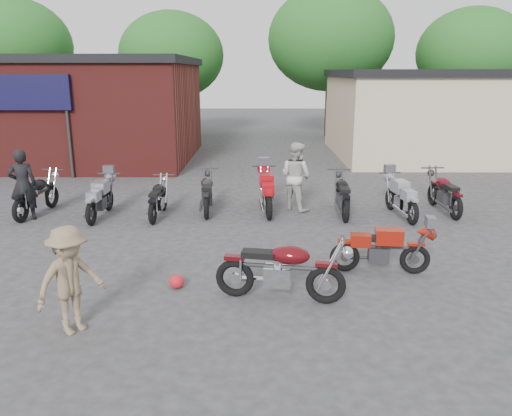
{
  "coord_description": "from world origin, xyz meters",
  "views": [
    {
      "loc": [
        -0.03,
        -7.61,
        3.68
      ],
      "look_at": [
        -0.09,
        2.55,
        0.9
      ],
      "focal_mm": 35.0,
      "sensor_mm": 36.0,
      "label": 1
    }
  ],
  "objects_px": {
    "sportbike": "(382,247)",
    "row_bike_3": "(207,191)",
    "person_tan": "(70,280)",
    "row_bike_4": "(267,190)",
    "row_bike_2": "(158,197)",
    "row_bike_1": "(100,196)",
    "row_bike_6": "(401,196)",
    "person_light": "(296,176)",
    "person_dark": "(23,185)",
    "vintage_motorcycle": "(282,266)",
    "row_bike_5": "(342,193)",
    "row_bike_0": "(37,193)",
    "helmet": "(176,281)",
    "row_bike_7": "(444,191)"
  },
  "relations": [
    {
      "from": "vintage_motorcycle",
      "to": "helmet",
      "type": "relative_size",
      "value": 7.76
    },
    {
      "from": "row_bike_2",
      "to": "row_bike_4",
      "type": "relative_size",
      "value": 0.87
    },
    {
      "from": "helmet",
      "to": "person_dark",
      "type": "bearing_deg",
      "value": 137.21
    },
    {
      "from": "person_light",
      "to": "row_bike_3",
      "type": "height_order",
      "value": "person_light"
    },
    {
      "from": "person_tan",
      "to": "row_bike_0",
      "type": "height_order",
      "value": "person_tan"
    },
    {
      "from": "helmet",
      "to": "row_bike_2",
      "type": "xyz_separation_m",
      "value": [
        -1.18,
        4.5,
        0.41
      ]
    },
    {
      "from": "row_bike_1",
      "to": "row_bike_5",
      "type": "height_order",
      "value": "row_bike_5"
    },
    {
      "from": "sportbike",
      "to": "row_bike_3",
      "type": "xyz_separation_m",
      "value": [
        -3.72,
        4.28,
        0.05
      ]
    },
    {
      "from": "row_bike_7",
      "to": "sportbike",
      "type": "bearing_deg",
      "value": 144.53
    },
    {
      "from": "person_dark",
      "to": "helmet",
      "type": "bearing_deg",
      "value": 120.14
    },
    {
      "from": "row_bike_0",
      "to": "person_light",
      "type": "bearing_deg",
      "value": -77.7
    },
    {
      "from": "sportbike",
      "to": "row_bike_5",
      "type": "distance_m",
      "value": 4.03
    },
    {
      "from": "vintage_motorcycle",
      "to": "row_bike_6",
      "type": "relative_size",
      "value": 1.07
    },
    {
      "from": "vintage_motorcycle",
      "to": "row_bike_7",
      "type": "bearing_deg",
      "value": 59.98
    },
    {
      "from": "helmet",
      "to": "vintage_motorcycle",
      "type": "bearing_deg",
      "value": -14.22
    },
    {
      "from": "person_tan",
      "to": "row_bike_5",
      "type": "distance_m",
      "value": 7.96
    },
    {
      "from": "row_bike_2",
      "to": "person_tan",
      "type": "bearing_deg",
      "value": -179.56
    },
    {
      "from": "row_bike_1",
      "to": "row_bike_7",
      "type": "height_order",
      "value": "row_bike_7"
    },
    {
      "from": "row_bike_3",
      "to": "row_bike_5",
      "type": "distance_m",
      "value": 3.62
    },
    {
      "from": "sportbike",
      "to": "row_bike_3",
      "type": "relative_size",
      "value": 0.91
    },
    {
      "from": "vintage_motorcycle",
      "to": "sportbike",
      "type": "relative_size",
      "value": 1.17
    },
    {
      "from": "row_bike_2",
      "to": "row_bike_6",
      "type": "distance_m",
      "value": 6.34
    },
    {
      "from": "person_dark",
      "to": "row_bike_2",
      "type": "relative_size",
      "value": 0.99
    },
    {
      "from": "person_light",
      "to": "person_dark",
      "type": "bearing_deg",
      "value": 49.17
    },
    {
      "from": "row_bike_5",
      "to": "sportbike",
      "type": "bearing_deg",
      "value": -176.61
    },
    {
      "from": "helmet",
      "to": "row_bike_4",
      "type": "height_order",
      "value": "row_bike_4"
    },
    {
      "from": "row_bike_0",
      "to": "row_bike_4",
      "type": "bearing_deg",
      "value": -79.21
    },
    {
      "from": "sportbike",
      "to": "person_tan",
      "type": "xyz_separation_m",
      "value": [
        -5.01,
        -2.25,
        0.29
      ]
    },
    {
      "from": "row_bike_0",
      "to": "person_dark",
      "type": "bearing_deg",
      "value": 176.48
    },
    {
      "from": "row_bike_1",
      "to": "row_bike_6",
      "type": "distance_m",
      "value": 7.83
    },
    {
      "from": "row_bike_4",
      "to": "row_bike_2",
      "type": "bearing_deg",
      "value": 96.16
    },
    {
      "from": "vintage_motorcycle",
      "to": "row_bike_6",
      "type": "distance_m",
      "value": 6.0
    },
    {
      "from": "helmet",
      "to": "row_bike_6",
      "type": "relative_size",
      "value": 0.14
    },
    {
      "from": "vintage_motorcycle",
      "to": "row_bike_3",
      "type": "height_order",
      "value": "vintage_motorcycle"
    },
    {
      "from": "vintage_motorcycle",
      "to": "person_light",
      "type": "height_order",
      "value": "person_light"
    },
    {
      "from": "helmet",
      "to": "person_dark",
      "type": "distance_m",
      "value": 6.23
    },
    {
      "from": "person_tan",
      "to": "row_bike_3",
      "type": "height_order",
      "value": "person_tan"
    },
    {
      "from": "row_bike_2",
      "to": "row_bike_6",
      "type": "xyz_separation_m",
      "value": [
        6.34,
        0.03,
        0.03
      ]
    },
    {
      "from": "helmet",
      "to": "row_bike_3",
      "type": "distance_m",
      "value": 5.03
    },
    {
      "from": "person_tan",
      "to": "person_dark",
      "type": "bearing_deg",
      "value": 71.11
    },
    {
      "from": "row_bike_5",
      "to": "row_bike_4",
      "type": "bearing_deg",
      "value": 85.04
    },
    {
      "from": "person_light",
      "to": "row_bike_5",
      "type": "bearing_deg",
      "value": -160.07
    },
    {
      "from": "person_dark",
      "to": "row_bike_0",
      "type": "xyz_separation_m",
      "value": [
        0.1,
        0.49,
        -0.33
      ]
    },
    {
      "from": "person_light",
      "to": "row_bike_2",
      "type": "xyz_separation_m",
      "value": [
        -3.63,
        -0.72,
        -0.4
      ]
    },
    {
      "from": "row_bike_4",
      "to": "row_bike_1",
      "type": "bearing_deg",
      "value": 93.59
    },
    {
      "from": "helmet",
      "to": "row_bike_0",
      "type": "distance_m",
      "value": 6.47
    },
    {
      "from": "sportbike",
      "to": "person_tan",
      "type": "bearing_deg",
      "value": -150.7
    },
    {
      "from": "row_bike_6",
      "to": "row_bike_4",
      "type": "bearing_deg",
      "value": 75.34
    },
    {
      "from": "row_bike_3",
      "to": "row_bike_7",
      "type": "bearing_deg",
      "value": -94.19
    },
    {
      "from": "row_bike_0",
      "to": "row_bike_2",
      "type": "bearing_deg",
      "value": -85.46
    }
  ]
}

